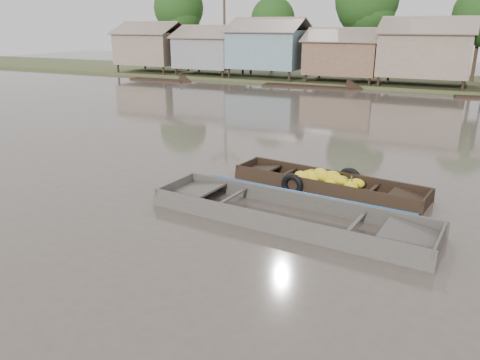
% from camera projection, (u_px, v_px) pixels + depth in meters
% --- Properties ---
extents(ground, '(120.00, 120.00, 0.00)m').
position_uv_depth(ground, '(210.00, 214.00, 12.58)').
color(ground, '#4E443C').
rests_on(ground, ground).
extents(riverbank, '(120.00, 12.47, 10.22)m').
position_uv_depth(riverbank, '(436.00, 47.00, 37.56)').
color(riverbank, '#384723').
rests_on(riverbank, ground).
extents(banana_boat, '(6.15, 2.25, 0.84)m').
position_uv_depth(banana_boat, '(325.00, 183.00, 14.45)').
color(banana_boat, black).
rests_on(banana_boat, ground).
extents(viewer_boat, '(7.64, 2.59, 0.60)m').
position_uv_depth(viewer_boat, '(289.00, 218.00, 12.16)').
color(viewer_boat, '#3B3632').
rests_on(viewer_boat, ground).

